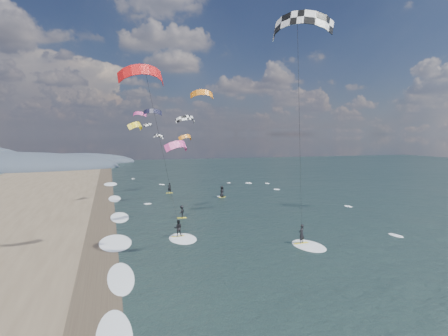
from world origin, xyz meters
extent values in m
plane|color=black|center=(0.00, 0.00, 0.00)|extent=(260.00, 260.00, 0.00)
cube|color=#382D23|center=(-12.00, 10.00, 0.00)|extent=(3.00, 240.00, 0.00)
ellipsoid|color=#3D4756|center=(-40.00, 100.00, 0.00)|extent=(64.00, 24.00, 10.00)
ellipsoid|color=#3D4756|center=(-22.00, 120.00, 0.00)|extent=(40.00, 18.00, 7.00)
cube|color=yellow|center=(5.77, 9.64, 0.03)|extent=(1.43, 0.43, 0.06)
imported|color=black|center=(5.77, 9.64, 0.94)|extent=(0.77, 0.69, 1.76)
ellipsoid|color=white|center=(6.07, 8.84, 0.00)|extent=(2.60, 4.20, 0.12)
cylinder|color=black|center=(3.77, 6.64, 9.75)|extent=(0.02, 0.02, 18.38)
cube|color=yellow|center=(-4.72, 15.31, 0.03)|extent=(1.27, 0.39, 0.06)
imported|color=black|center=(-4.72, 15.31, 0.87)|extent=(0.86, 0.71, 1.62)
ellipsoid|color=white|center=(-4.42, 14.51, 0.00)|extent=(2.60, 4.20, 0.12)
cylinder|color=black|center=(-6.47, 12.31, 8.19)|extent=(0.02, 0.02, 15.42)
cube|color=yellow|center=(-2.81, 23.44, 0.03)|extent=(1.10, 0.35, 0.05)
imported|color=black|center=(-2.81, 23.44, 0.79)|extent=(1.02, 1.10, 1.49)
cube|color=yellow|center=(6.16, 36.35, 0.03)|extent=(1.10, 0.35, 0.05)
imported|color=black|center=(6.16, 36.35, 0.94)|extent=(1.03, 0.94, 1.77)
cube|color=yellow|center=(-1.24, 43.08, 0.03)|extent=(1.10, 0.35, 0.05)
imported|color=black|center=(-1.24, 43.08, 0.92)|extent=(0.74, 0.61, 1.75)
ellipsoid|color=white|center=(-10.80, 6.00, 0.00)|extent=(2.40, 5.40, 0.11)
ellipsoid|color=white|center=(-10.80, 15.00, 0.00)|extent=(2.40, 5.40, 0.11)
ellipsoid|color=white|center=(-10.80, 26.00, 0.00)|extent=(2.40, 5.40, 0.11)
ellipsoid|color=white|center=(-10.80, 40.00, 0.00)|extent=(2.40, 5.40, 0.11)
ellipsoid|color=white|center=(-10.80, 58.00, 0.00)|extent=(2.40, 5.40, 0.11)
camera|label=1|loc=(-11.03, -20.55, 10.07)|focal=30.00mm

